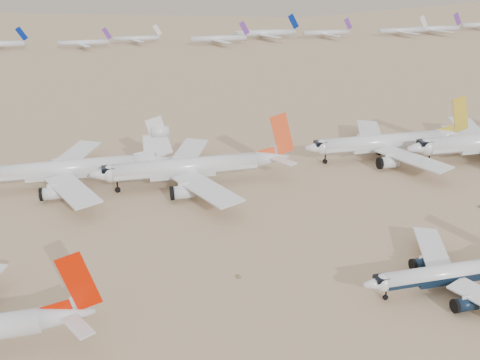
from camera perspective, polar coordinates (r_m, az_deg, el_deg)
The scene contains 6 objects.
ground at distance 109.35m, azimuth 17.75°, elevation -11.77°, with size 7000.00×7000.00×0.00m, color #927255.
main_airliner at distance 112.91m, azimuth 22.40°, elevation -9.03°, with size 39.01×38.10×13.77m.
row2_gold_tail at distance 176.36m, azimuth 15.47°, elevation 3.91°, with size 53.38×52.20×19.00m.
row2_orange_tail at distance 150.00m, azimuth -4.88°, elevation 1.40°, with size 54.53×53.34×19.45m.
row2_white_trijet at distance 155.96m, azimuth -17.29°, elevation 1.25°, with size 52.96×51.75×18.77m.
distant_storage_row at distance 415.43m, azimuth 0.36°, elevation 15.19°, with size 671.11×63.56×16.26m.
Camera 1 is at (-52.34, -74.77, 60.22)m, focal length 40.00 mm.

